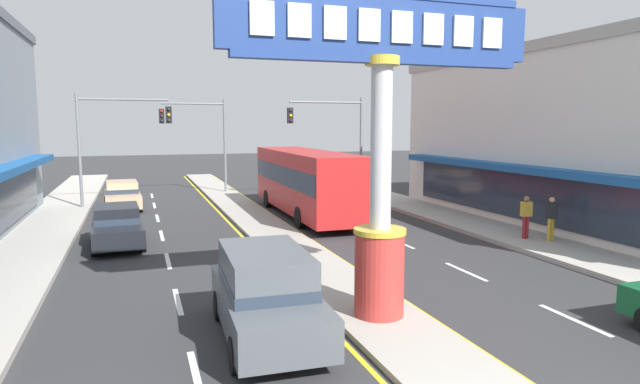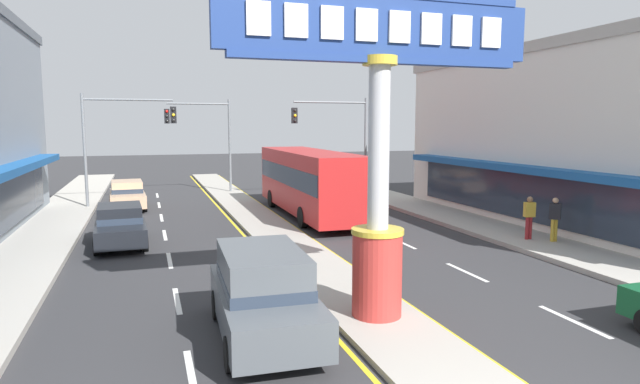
{
  "view_description": "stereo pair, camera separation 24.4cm",
  "coord_description": "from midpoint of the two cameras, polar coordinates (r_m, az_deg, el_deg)",
  "views": [
    {
      "loc": [
        -5.25,
        -4.74,
        4.57
      ],
      "look_at": [
        -0.17,
        10.02,
        2.6
      ],
      "focal_mm": 30.09,
      "sensor_mm": 36.0,
      "label": 1
    },
    {
      "loc": [
        -5.01,
        -4.81,
        4.57
      ],
      "look_at": [
        -0.17,
        10.02,
        2.6
      ],
      "focal_mm": 30.09,
      "sensor_mm": 36.0,
      "label": 2
    }
  ],
  "objects": [
    {
      "name": "suv_near_right_lane",
      "position": [
        11.77,
        -6.33,
        -10.58
      ],
      "size": [
        2.11,
        4.67,
        1.9
      ],
      "color": "#4C5156",
      "rests_on": "ground"
    },
    {
      "name": "traffic_light_median_far",
      "position": [
        35.83,
        -12.68,
        6.42
      ],
      "size": [
        4.2,
        0.46,
        6.2
      ],
      "color": "slate",
      "rests_on": "ground"
    },
    {
      "name": "traffic_light_right_side",
      "position": [
        32.86,
        1.37,
        6.63
      ],
      "size": [
        4.86,
        0.46,
        6.2
      ],
      "color": "slate",
      "rests_on": "ground"
    },
    {
      "name": "sidewalk_left",
      "position": [
        21.62,
        -29.3,
        -5.7
      ],
      "size": [
        2.9,
        60.0,
        0.18
      ],
      "primitive_type": "cube",
      "color": "#ADA89E",
      "rests_on": "ground"
    },
    {
      "name": "bus_far_right_lane",
      "position": [
        26.72,
        -1.82,
        1.39
      ],
      "size": [
        2.65,
        11.22,
        3.26
      ],
      "color": "#B21E1E",
      "rests_on": "ground"
    },
    {
      "name": "sidewalk_right",
      "position": [
        25.58,
        15.23,
        -3.15
      ],
      "size": [
        2.9,
        60.0,
        0.18
      ],
      "primitive_type": "cube",
      "color": "#ADA89E",
      "rests_on": "ground"
    },
    {
      "name": "storefront_right",
      "position": [
        27.49,
        27.77,
        5.21
      ],
      "size": [
        9.85,
        20.51,
        8.02
      ],
      "color": "silver",
      "rests_on": "ground"
    },
    {
      "name": "median_strip",
      "position": [
        23.77,
        -6.19,
        -3.76
      ],
      "size": [
        2.13,
        52.0,
        0.14
      ],
      "primitive_type": "cube",
      "color": "#A39E93",
      "rests_on": "ground"
    },
    {
      "name": "pedestrian_far_side",
      "position": [
        22.06,
        23.09,
        -2.37
      ],
      "size": [
        0.43,
        0.44,
        1.67
      ],
      "color": "gold",
      "rests_on": "sidewalk_right"
    },
    {
      "name": "lane_markings",
      "position": [
        22.49,
        -5.42,
        -4.55
      ],
      "size": [
        8.87,
        52.0,
        0.01
      ],
      "color": "silver",
      "rests_on": "ground"
    },
    {
      "name": "sedan_kerb_right",
      "position": [
        30.88,
        -20.49,
        -0.3
      ],
      "size": [
        2.02,
        4.39,
        1.53
      ],
      "color": "tan",
      "rests_on": "ground"
    },
    {
      "name": "pedestrian_near_kerb",
      "position": [
        22.11,
        20.77,
        -2.26
      ],
      "size": [
        0.43,
        0.28,
        1.66
      ],
      "color": "maroon",
      "rests_on": "sidewalk_right"
    },
    {
      "name": "traffic_light_left_side",
      "position": [
        31.0,
        -21.28,
        6.11
      ],
      "size": [
        4.86,
        0.46,
        6.2
      ],
      "color": "slate",
      "rests_on": "ground"
    },
    {
      "name": "district_sign",
      "position": [
        12.18,
        5.95,
        4.83
      ],
      "size": [
        7.37,
        1.21,
        7.33
      ],
      "color": "#B7332D",
      "rests_on": "median_strip"
    },
    {
      "name": "sedan_mid_left_lane",
      "position": [
        21.71,
        -21.06,
        -3.33
      ],
      "size": [
        2.0,
        4.38,
        1.53
      ],
      "color": "black",
      "rests_on": "ground"
    },
    {
      "name": "sedan_far_left_oncoming",
      "position": [
        33.13,
        0.8,
        0.64
      ],
      "size": [
        1.87,
        4.32,
        1.53
      ],
      "color": "tan",
      "rests_on": "ground"
    }
  ]
}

